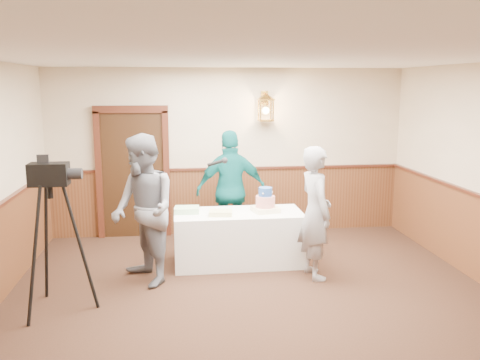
# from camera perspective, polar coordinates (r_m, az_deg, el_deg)

# --- Properties ---
(ground) EXTENTS (7.00, 7.00, 0.00)m
(ground) POSITION_cam_1_polar(r_m,az_deg,el_deg) (5.67, 2.58, -15.76)
(ground) COLOR black
(ground) RESTS_ON ground
(room_shell) EXTENTS (6.02, 7.02, 2.81)m
(room_shell) POSITION_cam_1_polar(r_m,az_deg,el_deg) (5.60, 1.38, 0.39)
(room_shell) COLOR #C1AF91
(room_shell) RESTS_ON ground
(display_table) EXTENTS (1.80, 0.80, 0.75)m
(display_table) POSITION_cam_1_polar(r_m,az_deg,el_deg) (7.27, -0.20, -6.50)
(display_table) COLOR white
(display_table) RESTS_ON ground
(tiered_cake) EXTENTS (0.40, 0.40, 0.35)m
(tiered_cake) POSITION_cam_1_polar(r_m,az_deg,el_deg) (7.19, 2.86, -2.50)
(tiered_cake) COLOR #FFF2C3
(tiered_cake) RESTS_ON display_table
(sheet_cake_yellow) EXTENTS (0.34, 0.28, 0.06)m
(sheet_cake_yellow) POSITION_cam_1_polar(r_m,az_deg,el_deg) (7.01, -2.19, -3.71)
(sheet_cake_yellow) COLOR #D1C17D
(sheet_cake_yellow) RESTS_ON display_table
(sheet_cake_green) EXTENTS (0.35, 0.29, 0.08)m
(sheet_cake_green) POSITION_cam_1_polar(r_m,az_deg,el_deg) (7.18, -5.99, -3.35)
(sheet_cake_green) COLOR #8DC58B
(sheet_cake_green) RESTS_ON display_table
(interviewer) EXTENTS (1.65, 1.16, 1.93)m
(interviewer) POSITION_cam_1_polar(r_m,az_deg,el_deg) (6.52, -10.79, -3.36)
(interviewer) COLOR slate
(interviewer) RESTS_ON ground
(baker) EXTENTS (0.50, 0.69, 1.75)m
(baker) POSITION_cam_1_polar(r_m,az_deg,el_deg) (6.71, 8.46, -3.64)
(baker) COLOR gray
(baker) RESTS_ON ground
(assistant_p) EXTENTS (1.11, 0.53, 1.85)m
(assistant_p) POSITION_cam_1_polar(r_m,az_deg,el_deg) (7.82, -0.99, -1.14)
(assistant_p) COLOR #0B5A5A
(assistant_p) RESTS_ON ground
(tv_camera_rig) EXTENTS (0.66, 0.62, 1.69)m
(tv_camera_rig) POSITION_cam_1_polar(r_m,az_deg,el_deg) (6.05, -20.16, -6.93)
(tv_camera_rig) COLOR black
(tv_camera_rig) RESTS_ON ground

